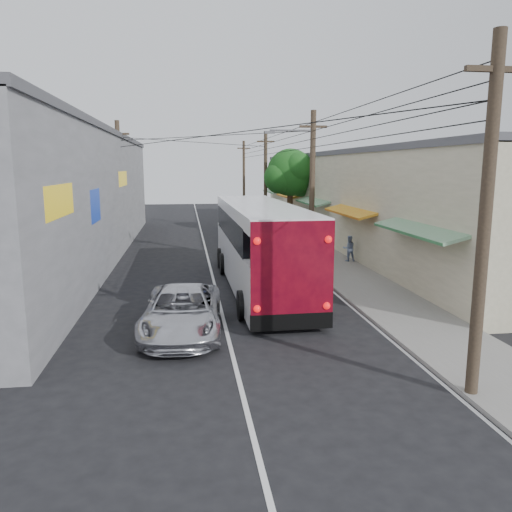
{
  "coord_description": "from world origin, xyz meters",
  "views": [
    {
      "loc": [
        -1.2,
        -11.94,
        5.23
      ],
      "look_at": [
        1.61,
        8.03,
        1.61
      ],
      "focal_mm": 35.0,
      "sensor_mm": 36.0,
      "label": 1
    }
  ],
  "objects_px": {
    "parked_car_mid": "(264,228)",
    "parked_car_far": "(252,217)",
    "pedestrian_far": "(349,248)",
    "pedestrian_near": "(315,250)",
    "coach_bus": "(259,245)",
    "parked_suv": "(282,252)",
    "jeepney": "(182,311)"
  },
  "relations": [
    {
      "from": "parked_car_mid",
      "to": "parked_car_far",
      "type": "relative_size",
      "value": 0.78
    },
    {
      "from": "parked_car_mid",
      "to": "pedestrian_far",
      "type": "relative_size",
      "value": 2.7
    },
    {
      "from": "pedestrian_near",
      "to": "pedestrian_far",
      "type": "xyz_separation_m",
      "value": [
        2.2,
        1.12,
        -0.14
      ]
    },
    {
      "from": "coach_bus",
      "to": "pedestrian_far",
      "type": "xyz_separation_m",
      "value": [
        5.69,
        4.9,
        -1.08
      ]
    },
    {
      "from": "parked_suv",
      "to": "pedestrian_near",
      "type": "xyz_separation_m",
      "value": [
        1.6,
        -0.77,
        0.22
      ]
    },
    {
      "from": "jeepney",
      "to": "pedestrian_near",
      "type": "relative_size",
      "value": 3.1
    },
    {
      "from": "jeepney",
      "to": "parked_car_mid",
      "type": "relative_size",
      "value": 1.37
    },
    {
      "from": "jeepney",
      "to": "pedestrian_far",
      "type": "xyz_separation_m",
      "value": [
        9.0,
        10.57,
        0.1
      ]
    },
    {
      "from": "coach_bus",
      "to": "pedestrian_near",
      "type": "bearing_deg",
      "value": 46.59
    },
    {
      "from": "pedestrian_far",
      "to": "parked_car_far",
      "type": "bearing_deg",
      "value": -76.78
    },
    {
      "from": "coach_bus",
      "to": "pedestrian_far",
      "type": "bearing_deg",
      "value": 40.06
    },
    {
      "from": "pedestrian_far",
      "to": "parked_car_mid",
      "type": "bearing_deg",
      "value": -71.13
    },
    {
      "from": "parked_suv",
      "to": "pedestrian_far",
      "type": "height_order",
      "value": "pedestrian_far"
    },
    {
      "from": "parked_suv",
      "to": "pedestrian_near",
      "type": "bearing_deg",
      "value": -29.24
    },
    {
      "from": "parked_suv",
      "to": "coach_bus",
      "type": "bearing_deg",
      "value": -116.03
    },
    {
      "from": "parked_suv",
      "to": "parked_car_far",
      "type": "distance_m",
      "value": 18.07
    },
    {
      "from": "parked_car_mid",
      "to": "jeepney",
      "type": "bearing_deg",
      "value": -106.36
    },
    {
      "from": "coach_bus",
      "to": "jeepney",
      "type": "relative_size",
      "value": 2.45
    },
    {
      "from": "jeepney",
      "to": "pedestrian_near",
      "type": "bearing_deg",
      "value": 57.81
    },
    {
      "from": "jeepney",
      "to": "pedestrian_far",
      "type": "bearing_deg",
      "value": 53.14
    },
    {
      "from": "parked_suv",
      "to": "pedestrian_far",
      "type": "relative_size",
      "value": 3.67
    },
    {
      "from": "jeepney",
      "to": "pedestrian_far",
      "type": "relative_size",
      "value": 3.72
    },
    {
      "from": "parked_car_mid",
      "to": "pedestrian_far",
      "type": "height_order",
      "value": "pedestrian_far"
    },
    {
      "from": "coach_bus",
      "to": "parked_car_far",
      "type": "relative_size",
      "value": 2.62
    },
    {
      "from": "parked_car_far",
      "to": "pedestrian_near",
      "type": "bearing_deg",
      "value": -81.65
    },
    {
      "from": "parked_suv",
      "to": "parked_car_far",
      "type": "xyz_separation_m",
      "value": [
        0.8,
        18.06,
        0.06
      ]
    },
    {
      "from": "parked_car_mid",
      "to": "parked_suv",
      "type": "bearing_deg",
      "value": -94.85
    },
    {
      "from": "pedestrian_far",
      "to": "pedestrian_near",
      "type": "bearing_deg",
      "value": 30.63
    },
    {
      "from": "parked_car_far",
      "to": "parked_suv",
      "type": "bearing_deg",
      "value": -86.62
    },
    {
      "from": "parked_car_far",
      "to": "pedestrian_far",
      "type": "height_order",
      "value": "parked_car_far"
    },
    {
      "from": "coach_bus",
      "to": "jeepney",
      "type": "height_order",
      "value": "coach_bus"
    },
    {
      "from": "coach_bus",
      "to": "parked_car_mid",
      "type": "relative_size",
      "value": 3.37
    }
  ]
}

